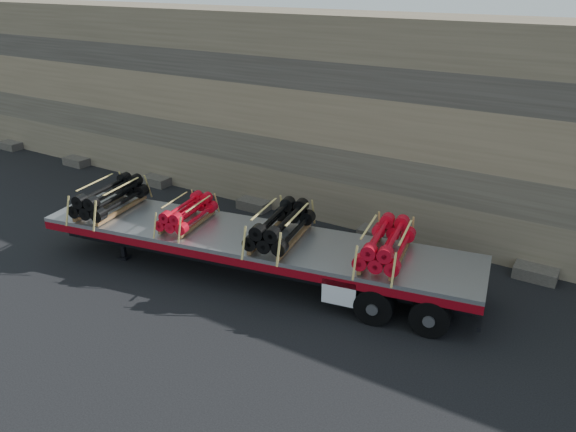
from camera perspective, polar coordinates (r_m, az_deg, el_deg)
name	(u,v)px	position (r m, az deg, el deg)	size (l,w,h in m)	color
ground	(246,284)	(16.27, -4.28, -6.90)	(120.00, 120.00, 0.00)	black
rock_wall	(351,118)	(20.21, 6.38, 9.86)	(44.00, 3.00, 7.00)	#7A6B54
trailer	(253,255)	(16.41, -3.62, -4.02)	(12.95, 2.49, 1.30)	#AFB2B7
bundle_front	(110,198)	(18.45, -17.64, 1.76)	(1.22, 2.43, 0.86)	black
bundle_midfront	(187,213)	(16.92, -10.19, 0.26)	(0.99, 1.98, 0.70)	red
bundle_midrear	(281,227)	(15.60, -0.75, -1.08)	(1.21, 2.42, 0.86)	black
bundle_rear	(386,245)	(14.83, 9.91, -2.90)	(1.16, 2.33, 0.83)	red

